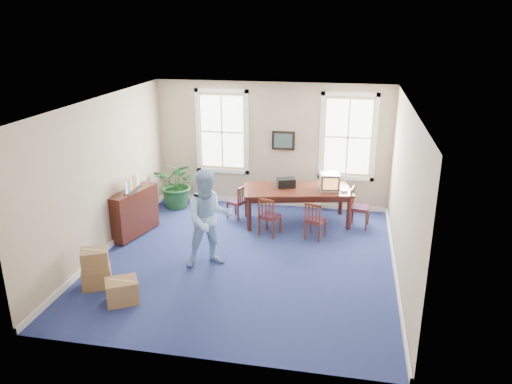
% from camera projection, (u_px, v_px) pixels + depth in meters
% --- Properties ---
extents(floor, '(6.50, 6.50, 0.00)m').
position_uv_depth(floor, '(246.00, 258.00, 10.25)').
color(floor, navy).
rests_on(floor, ground).
extents(ceiling, '(6.50, 6.50, 0.00)m').
position_uv_depth(ceiling, '(245.00, 103.00, 9.20)').
color(ceiling, white).
rests_on(ceiling, ground).
extents(wall_back, '(6.50, 0.00, 6.50)m').
position_uv_depth(wall_back, '(272.00, 145.00, 12.74)').
color(wall_back, tan).
rests_on(wall_back, ground).
extents(wall_front, '(6.50, 0.00, 6.50)m').
position_uv_depth(wall_front, '(194.00, 259.00, 6.71)').
color(wall_front, tan).
rests_on(wall_front, ground).
extents(wall_left, '(0.00, 6.50, 6.50)m').
position_uv_depth(wall_left, '(103.00, 176.00, 10.26)').
color(wall_left, tan).
rests_on(wall_left, ground).
extents(wall_right, '(0.00, 6.50, 6.50)m').
position_uv_depth(wall_right, '(404.00, 194.00, 9.19)').
color(wall_right, tan).
rests_on(wall_right, ground).
extents(baseboard_back, '(6.00, 0.04, 0.12)m').
position_uv_depth(baseboard_back, '(271.00, 202.00, 13.22)').
color(baseboard_back, white).
rests_on(baseboard_back, ground).
extents(baseboard_left, '(0.04, 6.50, 0.12)m').
position_uv_depth(baseboard_left, '(111.00, 244.00, 10.77)').
color(baseboard_left, white).
rests_on(baseboard_left, ground).
extents(baseboard_right, '(0.04, 6.50, 0.12)m').
position_uv_depth(baseboard_right, '(395.00, 269.00, 9.70)').
color(baseboard_right, white).
rests_on(baseboard_right, ground).
extents(window_left, '(1.40, 0.12, 2.20)m').
position_uv_depth(window_left, '(222.00, 132.00, 12.85)').
color(window_left, white).
rests_on(window_left, ground).
extents(window_right, '(1.40, 0.12, 2.20)m').
position_uv_depth(window_right, '(348.00, 137.00, 12.28)').
color(window_right, white).
rests_on(window_right, ground).
extents(wall_picture, '(0.58, 0.06, 0.48)m').
position_uv_depth(wall_picture, '(283.00, 141.00, 12.59)').
color(wall_picture, black).
rests_on(wall_picture, ground).
extents(conference_table, '(2.70, 1.67, 0.86)m').
position_uv_depth(conference_table, '(297.00, 205.00, 11.95)').
color(conference_table, '#441A10').
rests_on(conference_table, ground).
extents(crt_tv, '(0.51, 0.55, 0.40)m').
position_uv_depth(crt_tv, '(329.00, 182.00, 11.67)').
color(crt_tv, '#B7B7BC').
rests_on(crt_tv, conference_table).
extents(game_console, '(0.18, 0.21, 0.05)m').
position_uv_depth(game_console, '(344.00, 190.00, 11.61)').
color(game_console, white).
rests_on(game_console, conference_table).
extents(equipment_bag, '(0.50, 0.41, 0.21)m').
position_uv_depth(equipment_bag, '(286.00, 183.00, 11.88)').
color(equipment_bag, black).
rests_on(equipment_bag, conference_table).
extents(chair_near_left, '(0.52, 0.52, 0.92)m').
position_uv_depth(chair_near_left, '(270.00, 216.00, 11.24)').
color(chair_near_left, maroon).
rests_on(chair_near_left, ground).
extents(chair_near_right, '(0.50, 0.50, 0.88)m').
position_uv_depth(chair_near_right, '(316.00, 220.00, 11.07)').
color(chair_near_right, maroon).
rests_on(chair_near_right, ground).
extents(chair_end_left, '(0.50, 0.50, 0.84)m').
position_uv_depth(chair_end_left, '(237.00, 202.00, 12.22)').
color(chair_end_left, maroon).
rests_on(chair_end_left, ground).
extents(chair_end_right, '(0.49, 0.49, 0.95)m').
position_uv_depth(chair_end_right, '(360.00, 208.00, 11.67)').
color(chair_end_right, maroon).
rests_on(chair_end_right, ground).
extents(man, '(1.19, 1.10, 1.97)m').
position_uv_depth(man, '(209.00, 219.00, 9.69)').
color(man, '#97C1EE').
rests_on(man, ground).
extents(credenza, '(0.69, 1.37, 1.04)m').
position_uv_depth(credenza, '(134.00, 213.00, 11.22)').
color(credenza, '#441A10').
rests_on(credenza, ground).
extents(brochure_rack, '(0.40, 0.74, 0.33)m').
position_uv_depth(brochure_rack, '(132.00, 185.00, 10.99)').
color(brochure_rack, '#99999E').
rests_on(brochure_rack, credenza).
extents(potted_plant, '(1.21, 1.08, 1.27)m').
position_uv_depth(potted_plant, '(178.00, 184.00, 12.84)').
color(potted_plant, '#1C4D21').
rests_on(potted_plant, ground).
extents(cardboard_boxes, '(1.81, 1.81, 0.78)m').
position_uv_depth(cardboard_boxes, '(108.00, 266.00, 9.11)').
color(cardboard_boxes, '#99734A').
rests_on(cardboard_boxes, ground).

